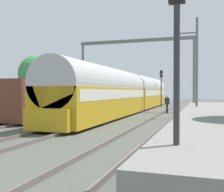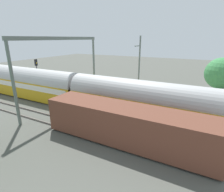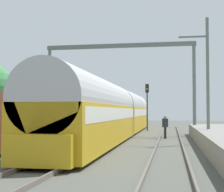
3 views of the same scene
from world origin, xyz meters
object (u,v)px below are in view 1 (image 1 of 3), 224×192
at_px(freight_car, 56,99).
at_px(railway_signal_far, 161,84).
at_px(railway_signal_near, 177,43).
at_px(passenger_train, 131,92).
at_px(catenary_gantry, 135,59).
at_px(person_crossing, 167,103).

relative_size(freight_car, railway_signal_far, 2.67).
distance_m(freight_car, railway_signal_near, 17.78).
bearing_deg(passenger_train, catenary_gantry, 90.00).
distance_m(railway_signal_far, catenary_gantry, 7.58).
distance_m(passenger_train, railway_signal_far, 9.08).
relative_size(freight_car, catenary_gantry, 1.00).
bearing_deg(catenary_gantry, passenger_train, -90.00).
bearing_deg(catenary_gantry, railway_signal_near, -74.49).
height_order(passenger_train, railway_signal_far, railway_signal_far).
relative_size(passenger_train, railway_signal_far, 6.75).
bearing_deg(railway_signal_far, passenger_train, -102.30).
xyz_separation_m(passenger_train, freight_car, (-4.29, -7.93, -0.50)).
distance_m(passenger_train, person_crossing, 4.34).
height_order(freight_car, person_crossing, freight_car).
bearing_deg(freight_car, catenary_gantry, 66.45).
xyz_separation_m(person_crossing, railway_signal_far, (-2.02, 10.33, 2.09)).
relative_size(railway_signal_near, railway_signal_far, 1.02).
distance_m(person_crossing, railway_signal_near, 20.62).
bearing_deg(passenger_train, person_crossing, -21.31).
relative_size(person_crossing, catenary_gantry, 0.13).
bearing_deg(freight_car, passenger_train, 61.57).
height_order(person_crossing, railway_signal_near, railway_signal_near).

